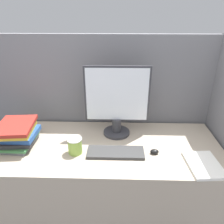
# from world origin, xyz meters

# --- Properties ---
(cubicle_panel_rear) EXTENTS (2.01, 0.04, 1.45)m
(cubicle_panel_rear) POSITION_xyz_m (0.00, 0.73, 0.73)
(cubicle_panel_rear) COLOR slate
(cubicle_panel_rear) RESTS_ON ground_plane
(desk) EXTENTS (1.61, 0.69, 0.74)m
(desk) POSITION_xyz_m (0.00, 0.34, 0.37)
(desk) COLOR tan
(desk) RESTS_ON ground_plane
(monitor) EXTENTS (0.47, 0.20, 0.53)m
(monitor) POSITION_xyz_m (0.06, 0.51, 0.99)
(monitor) COLOR #333338
(monitor) RESTS_ON desk
(keyboard) EXTENTS (0.38, 0.14, 0.02)m
(keyboard) POSITION_xyz_m (0.06, 0.24, 0.75)
(keyboard) COLOR #333333
(keyboard) RESTS_ON desk
(mouse) EXTENTS (0.06, 0.04, 0.03)m
(mouse) POSITION_xyz_m (0.32, 0.25, 0.75)
(mouse) COLOR black
(mouse) RESTS_ON desk
(coffee_cup) EXTENTS (0.10, 0.10, 0.11)m
(coffee_cup) POSITION_xyz_m (-0.21, 0.25, 0.79)
(coffee_cup) COLOR #8CB247
(coffee_cup) RESTS_ON desk
(book_stack) EXTENTS (0.26, 0.31, 0.17)m
(book_stack) POSITION_xyz_m (-0.63, 0.33, 0.82)
(book_stack) COLOR slate
(book_stack) RESTS_ON desk
(paper_pile) EXTENTS (0.21, 0.28, 0.02)m
(paper_pile) POSITION_xyz_m (0.61, 0.13, 0.75)
(paper_pile) COLOR white
(paper_pile) RESTS_ON desk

